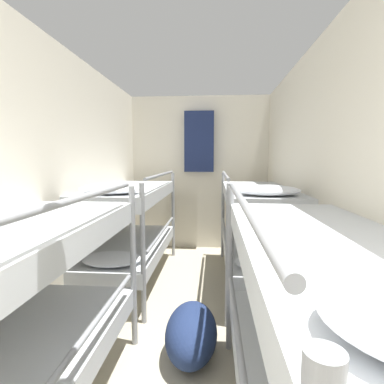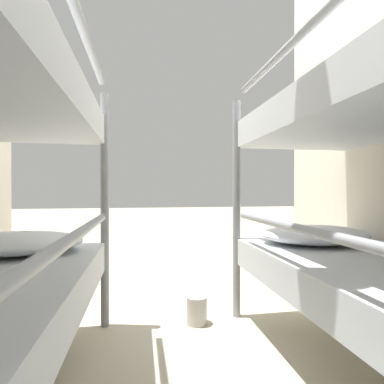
{
  "view_description": "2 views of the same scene",
  "coord_description": "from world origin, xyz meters",
  "px_view_note": "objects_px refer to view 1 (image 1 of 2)",
  "views": [
    {
      "loc": [
        0.25,
        0.28,
        1.4
      ],
      "look_at": [
        0.01,
        3.25,
        1.08
      ],
      "focal_mm": 28.0,
      "sensor_mm": 36.0,
      "label": 1
    },
    {
      "loc": [
        0.17,
        2.18,
        0.71
      ],
      "look_at": [
        -0.05,
        0.89,
        0.7
      ],
      "focal_mm": 28.0,
      "sensor_mm": 36.0,
      "label": 2
    }
  ],
  "objects_px": {
    "bunk_stack_right_near": "(330,339)",
    "bunk_stack_left_far": "(131,221)",
    "hanging_coat": "(199,142)",
    "duffel_bag": "(191,333)",
    "bunk_stack_right_far": "(256,224)"
  },
  "relations": [
    {
      "from": "bunk_stack_right_far",
      "to": "hanging_coat",
      "type": "relative_size",
      "value": 2.07
    },
    {
      "from": "bunk_stack_right_near",
      "to": "bunk_stack_left_far",
      "type": "height_order",
      "value": "same"
    },
    {
      "from": "bunk_stack_left_far",
      "to": "duffel_bag",
      "type": "distance_m",
      "value": 1.58
    },
    {
      "from": "bunk_stack_right_near",
      "to": "bunk_stack_left_far",
      "type": "distance_m",
      "value": 2.53
    },
    {
      "from": "bunk_stack_right_near",
      "to": "hanging_coat",
      "type": "xyz_separation_m",
      "value": [
        -0.69,
        3.41,
        0.96
      ]
    },
    {
      "from": "bunk_stack_right_near",
      "to": "bunk_stack_left_far",
      "type": "bearing_deg",
      "value": 123.42
    },
    {
      "from": "bunk_stack_right_near",
      "to": "hanging_coat",
      "type": "height_order",
      "value": "hanging_coat"
    },
    {
      "from": "duffel_bag",
      "to": "hanging_coat",
      "type": "distance_m",
      "value": 2.96
    },
    {
      "from": "bunk_stack_right_near",
      "to": "duffel_bag",
      "type": "distance_m",
      "value": 1.17
    },
    {
      "from": "bunk_stack_right_near",
      "to": "bunk_stack_right_far",
      "type": "bearing_deg",
      "value": 90.0
    },
    {
      "from": "duffel_bag",
      "to": "bunk_stack_right_far",
      "type": "bearing_deg",
      "value": 64.24
    },
    {
      "from": "hanging_coat",
      "to": "duffel_bag",
      "type": "bearing_deg",
      "value": -88.18
    },
    {
      "from": "bunk_stack_right_near",
      "to": "duffel_bag",
      "type": "bearing_deg",
      "value": 125.79
    },
    {
      "from": "hanging_coat",
      "to": "bunk_stack_left_far",
      "type": "bearing_deg",
      "value": -118.51
    },
    {
      "from": "bunk_stack_right_near",
      "to": "bunk_stack_left_far",
      "type": "relative_size",
      "value": 1.0
    }
  ]
}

